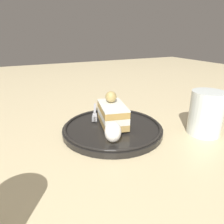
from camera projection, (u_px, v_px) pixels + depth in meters
ground_plane at (118, 131)px, 0.48m from camera, size 2.40×2.40×0.00m
dessert_plate at (112, 128)px, 0.47m from camera, size 0.23×0.23×0.02m
cake_slice at (112, 113)px, 0.47m from camera, size 0.07×0.11×0.07m
whipped_cream_dollop at (113, 132)px, 0.39m from camera, size 0.03×0.03×0.04m
fork at (95, 112)px, 0.54m from camera, size 0.05×0.12×0.00m
drink_glass_far at (206, 115)px, 0.45m from camera, size 0.07×0.07×0.10m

